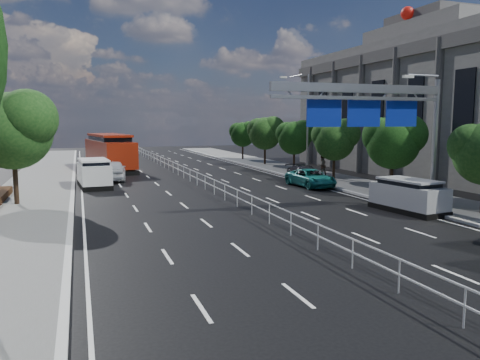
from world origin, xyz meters
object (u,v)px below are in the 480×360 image
near_car_silver (113,170)px  pedestrian_b (322,166)px  parked_car_dark (305,175)px  overhead_gantry (377,108)px  silver_minivan (408,196)px  white_minivan (94,173)px  near_car_dark (102,150)px  red_bus (109,151)px  parked_car_teal (311,178)px

near_car_silver → pedestrian_b: (17.38, -3.80, 0.19)m
near_car_silver → parked_car_dark: near_car_silver is taller
overhead_gantry → silver_minivan: bearing=-29.2°
white_minivan → near_car_dark: 34.32m
near_car_silver → pedestrian_b: size_ratio=2.77×
overhead_gantry → near_car_dark: (-12.01, 49.00, -4.90)m
red_bus → pedestrian_b: size_ratio=6.83×
overhead_gantry → silver_minivan: (1.56, -0.87, -4.72)m
near_car_silver → parked_car_dark: bearing=159.7°
white_minivan → pedestrian_b: 19.00m
red_bus → near_car_dark: bearing=81.2°
parked_car_dark → pedestrian_b: size_ratio=2.70×
red_bus → silver_minivan: 31.45m
red_bus → near_car_dark: red_bus is taller
parked_car_dark → pedestrian_b: bearing=50.1°
white_minivan → parked_car_teal: bearing=-22.8°
parked_car_dark → parked_car_teal: bearing=-96.1°
overhead_gantry → near_car_dark: size_ratio=2.38×
white_minivan → parked_car_dark: 16.14m
parked_car_dark → overhead_gantry: bearing=-91.3°
parked_car_dark → red_bus: bearing=137.6°
overhead_gantry → near_car_dark: 50.69m
parked_car_dark → pedestrian_b: pedestrian_b is taller
overhead_gantry → parked_car_teal: (1.16, 9.65, -4.95)m
overhead_gantry → white_minivan: overhead_gantry is taller
near_car_dark → near_car_silver: bearing=84.3°
white_minivan → parked_car_dark: size_ratio=1.02×
silver_minivan → near_car_silver: bearing=119.9°
parked_car_dark → pedestrian_b: (3.21, 3.05, 0.34)m
near_car_dark → overhead_gantry: bearing=99.2°
near_car_silver → parked_car_teal: (13.78, -8.63, -0.20)m
silver_minivan → parked_car_teal: (-0.40, 10.52, -0.23)m
near_car_silver → parked_car_dark: size_ratio=1.03×
overhead_gantry → red_bus: overhead_gantry is taller
pedestrian_b → red_bus: bearing=-41.3°
parked_car_teal → near_car_silver: bearing=143.8°
near_car_silver → parked_car_teal: size_ratio=1.06×
silver_minivan → pedestrian_b: (3.21, 15.35, 0.16)m
white_minivan → near_car_silver: white_minivan is taller
overhead_gantry → parked_car_teal: 10.91m
pedestrian_b → near_car_silver: bearing=-16.6°
overhead_gantry → near_car_silver: 22.71m
overhead_gantry → red_bus: bearing=114.3°
near_car_dark → parked_car_teal: size_ratio=0.91×
white_minivan → pedestrian_b: bearing=-5.3°
red_bus → near_car_dark: (0.31, 21.66, -1.17)m
red_bus → parked_car_teal: (13.48, -17.68, -1.23)m
overhead_gantry → pedestrian_b: size_ratio=5.66×
overhead_gantry → pedestrian_b: overhead_gantry is taller
near_car_dark → parked_car_dark: bearing=105.3°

